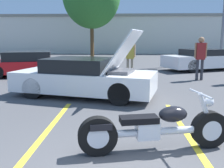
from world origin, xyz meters
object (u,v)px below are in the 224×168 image
spectator_near_motorcycle (200,54)px  motorcycle (155,128)px  show_car_hood_open (85,77)px  spectator_by_show_car (130,55)px  parked_car_left_row (32,64)px  parked_car_right_row (205,60)px

spectator_near_motorcycle → motorcycle: bearing=-111.7°
show_car_hood_open → spectator_by_show_car: (1.52, 4.06, 0.45)m
show_car_hood_open → parked_car_left_row: (-3.23, 4.18, -0.03)m
motorcycle → parked_car_left_row: bearing=110.3°
parked_car_left_row → parked_car_right_row: bearing=1.2°
motorcycle → show_car_hood_open: bearing=102.7°
show_car_hood_open → parked_car_right_row: show_car_hood_open is taller
motorcycle → spectator_by_show_car: spectator_by_show_car is taller
motorcycle → spectator_by_show_car: 7.92m
spectator_by_show_car → parked_car_right_row: bearing=31.4°
show_car_hood_open → parked_car_right_row: size_ratio=0.91×
show_car_hood_open → parked_car_right_row: bearing=63.3°
spectator_near_motorcycle → spectator_by_show_car: size_ratio=1.06×
motorcycle → spectator_by_show_car: bearing=80.0°
parked_car_left_row → parked_car_right_row: (9.07, 2.52, 0.03)m
show_car_hood_open → spectator_by_show_car: show_car_hood_open is taller
spectator_near_motorcycle → spectator_by_show_car: spectator_near_motorcycle is taller
parked_car_right_row → spectator_by_show_car: bearing=-170.5°
motorcycle → spectator_near_motorcycle: spectator_near_motorcycle is taller
parked_car_left_row → spectator_near_motorcycle: (7.72, -1.02, 0.55)m
spectator_near_motorcycle → parked_car_left_row: bearing=172.5°
motorcycle → spectator_near_motorcycle: size_ratio=1.35×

